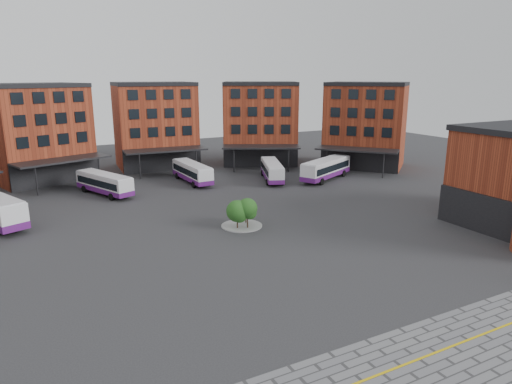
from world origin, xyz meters
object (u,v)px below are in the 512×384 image
bus_c (104,183)px  bus_e (272,170)px  tree_island (243,211)px  bus_f (326,169)px  bus_d (192,172)px

bus_c → bus_e: bearing=-29.5°
tree_island → bus_c: (-10.43, 21.28, -0.28)m
bus_c → bus_f: bearing=-33.9°
tree_island → bus_d: size_ratio=0.42×
bus_d → bus_f: bus_f is taller
bus_f → tree_island: bearing=-81.2°
tree_island → bus_e: bearing=52.6°
bus_e → bus_f: bearing=-2.4°
tree_island → bus_d: (2.61, 22.66, -0.25)m
tree_island → bus_e: (13.96, 18.26, -0.29)m
bus_e → bus_d: bearing=-179.3°
tree_island → bus_f: bearing=34.5°
tree_island → bus_f: (21.60, 14.82, -0.12)m
tree_island → bus_c: size_ratio=0.42×
bus_c → bus_e: bus_c is taller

